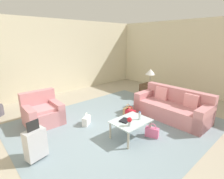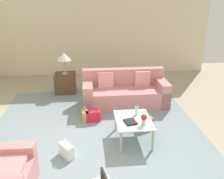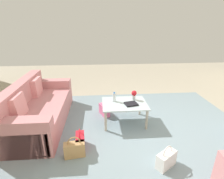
{
  "view_description": "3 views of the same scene",
  "coord_description": "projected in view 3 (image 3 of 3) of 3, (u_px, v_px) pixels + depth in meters",
  "views": [
    {
      "loc": [
        -2.49,
        -3.01,
        2.34
      ],
      "look_at": [
        0.55,
        0.33,
        1.01
      ],
      "focal_mm": 28.0,
      "sensor_mm": 36.0,
      "label": 1
    },
    {
      "loc": [
        -3.82,
        0.34,
        2.66
      ],
      "look_at": [
        0.94,
        -0.14,
        0.87
      ],
      "focal_mm": 40.0,
      "sensor_mm": 36.0,
      "label": 2
    },
    {
      "loc": [
        0.9,
        2.69,
        1.97
      ],
      "look_at": [
        0.66,
        -0.4,
        0.78
      ],
      "focal_mm": 28.0,
      "sensor_mm": 36.0,
      "label": 3
    }
  ],
  "objects": [
    {
      "name": "coffee_table",
      "position": [
        124.0,
        106.0,
        3.57
      ],
      "size": [
        0.9,
        0.68,
        0.44
      ],
      "color": "silver",
      "rests_on": "ground"
    },
    {
      "name": "coffee_table_book",
      "position": [
        131.0,
        104.0,
        3.48
      ],
      "size": [
        0.28,
        0.25,
        0.03
      ],
      "primitive_type": "cube",
      "rotation": [
        0.0,
        0.0,
        0.23
      ],
      "color": "black",
      "rests_on": "coffee_table"
    },
    {
      "name": "ground_plane",
      "position": [
        149.0,
        135.0,
        3.27
      ],
      "size": [
        12.0,
        12.0,
        0.0
      ],
      "primitive_type": "plane",
      "color": "#A89E89"
    },
    {
      "name": "handbag_white",
      "position": [
        166.0,
        159.0,
        2.52
      ],
      "size": [
        0.34,
        0.3,
        0.36
      ],
      "color": "white",
      "rests_on": "ground"
    },
    {
      "name": "handbag_tan",
      "position": [
        75.0,
        149.0,
        2.72
      ],
      "size": [
        0.34,
        0.18,
        0.36
      ],
      "color": "tan",
      "rests_on": "ground"
    },
    {
      "name": "handbag_pink",
      "position": [
        104.0,
        110.0,
        3.96
      ],
      "size": [
        0.25,
        0.35,
        0.36
      ],
      "color": "pink",
      "rests_on": "ground"
    },
    {
      "name": "area_rug",
      "position": [
        118.0,
        143.0,
        3.04
      ],
      "size": [
        5.2,
        4.4,
        0.01
      ],
      "primitive_type": "cube",
      "color": "gray",
      "rests_on": "ground"
    },
    {
      "name": "water_bottle",
      "position": [
        114.0,
        97.0,
        3.59
      ],
      "size": [
        0.06,
        0.06,
        0.2
      ],
      "color": "silver",
      "rests_on": "coffee_table"
    },
    {
      "name": "handbag_red",
      "position": [
        80.0,
        141.0,
        2.9
      ],
      "size": [
        0.17,
        0.33,
        0.36
      ],
      "color": "red",
      "rests_on": "ground"
    },
    {
      "name": "flower_vase",
      "position": [
        134.0,
        94.0,
        3.66
      ],
      "size": [
        0.11,
        0.11,
        0.21
      ],
      "color": "#B2B7BC",
      "rests_on": "coffee_table"
    },
    {
      "name": "couch",
      "position": [
        36.0,
        110.0,
        3.56
      ],
      "size": [
        0.94,
        2.15,
        0.88
      ],
      "color": "#C67F84",
      "rests_on": "ground"
    }
  ]
}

